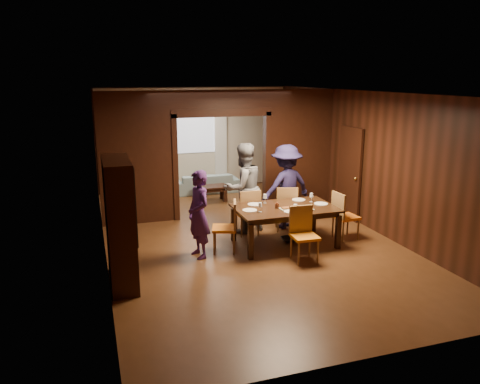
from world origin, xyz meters
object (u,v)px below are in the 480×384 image
object	(u,v)px
sofa	(205,183)
chair_near	(305,235)
chair_left	(224,227)
person_grey	(243,188)
coffee_table	(212,193)
chair_far_r	(286,208)
chair_far_l	(247,211)
dining_table	(285,226)
hutch	(120,223)
person_navy	(286,187)
chair_right	(346,215)
person_purple	(199,214)

from	to	relation	value
sofa	chair_near	world-z (taller)	chair_near
sofa	chair_left	distance (m)	4.60
person_grey	coffee_table	size ratio (longest dim) A/B	2.35
chair_far_r	coffee_table	bearing A→B (deg)	-54.79
coffee_table	chair_far_l	xyz separation A→B (m)	(0.04, -2.78, 0.28)
dining_table	chair_left	size ratio (longest dim) A/B	1.98
chair_far_r	chair_near	xyz separation A→B (m)	(-0.37, -1.70, 0.00)
person_grey	chair_far_r	size ratio (longest dim) A/B	1.94
chair_left	hutch	world-z (taller)	hutch
sofa	hutch	size ratio (longest dim) A/B	0.92
chair_near	hutch	bearing A→B (deg)	-178.78
person_navy	coffee_table	world-z (taller)	person_navy
coffee_table	chair_far_r	size ratio (longest dim) A/B	0.82
chair_far_l	person_navy	bearing A→B (deg)	-168.24
dining_table	chair_left	bearing A→B (deg)	179.47
person_grey	chair_far_l	world-z (taller)	person_grey
chair_far_r	dining_table	bearing A→B (deg)	82.24
hutch	dining_table	bearing A→B (deg)	14.40
chair_near	chair_left	bearing A→B (deg)	146.71
coffee_table	chair_right	size ratio (longest dim) A/B	0.82
chair_far_l	hutch	distance (m)	3.14
person_purple	coffee_table	distance (m)	3.93
person_purple	sofa	bearing A→B (deg)	151.91
person_navy	hutch	world-z (taller)	hutch
person_purple	person_grey	world-z (taller)	person_grey
sofa	chair_right	distance (m)	4.94
person_navy	chair_far_r	xyz separation A→B (m)	(-0.07, -0.17, -0.42)
dining_table	chair_far_l	xyz separation A→B (m)	(-0.49, 0.81, 0.10)
sofa	chair_far_l	size ratio (longest dim) A/B	1.89
person_grey	sofa	distance (m)	3.60
person_navy	chair_right	xyz separation A→B (m)	(0.86, -1.06, -0.42)
sofa	chair_left	xyz separation A→B (m)	(-0.75, -4.54, 0.22)
chair_left	hutch	xyz separation A→B (m)	(-1.91, -0.81, 0.52)
chair_left	chair_far_r	distance (m)	1.80
person_grey	coffee_table	distance (m)	2.69
chair_near	sofa	bearing A→B (deg)	97.39
coffee_table	hutch	world-z (taller)	hutch
person_grey	person_navy	xyz separation A→B (m)	(0.96, -0.01, -0.04)
sofa	coffee_table	bearing A→B (deg)	86.13
person_purple	chair_left	size ratio (longest dim) A/B	1.65
chair_left	chair_far_r	xyz separation A→B (m)	(1.60, 0.82, 0.00)
person_purple	person_grey	size ratio (longest dim) A/B	0.85
person_grey	person_navy	distance (m)	0.96
chair_right	chair_far_r	distance (m)	1.28
dining_table	coffee_table	world-z (taller)	dining_table
chair_far_r	person_grey	bearing A→B (deg)	5.32
chair_right	person_purple	bearing A→B (deg)	86.24
person_grey	coffee_table	xyz separation A→B (m)	(-0.01, 2.58, -0.74)
sofa	chair_left	world-z (taller)	chair_left
dining_table	chair_left	world-z (taller)	chair_left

